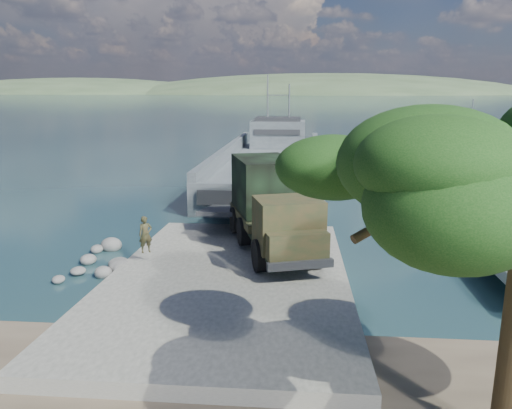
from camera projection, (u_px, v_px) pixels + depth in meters
name	position (u px, v px, depth m)	size (l,w,h in m)	color
ground	(233.00, 275.00, 22.51)	(1400.00, 1400.00, 0.00)	#1B3541
boat_ramp	(230.00, 278.00, 21.49)	(10.00, 18.00, 0.50)	#63645C
shoreline_rocks	(104.00, 267.00, 23.51)	(3.20, 5.60, 0.90)	#5B5B58
distant_headlands	(341.00, 94.00, 561.34)	(1000.00, 240.00, 48.00)	#344A2E
pier	(427.00, 173.00, 39.28)	(6.40, 44.00, 6.10)	gray
landing_craft	(271.00, 169.00, 45.86)	(9.31, 34.82, 10.29)	#424B4E
military_truck	(271.00, 205.00, 24.39)	(5.27, 9.48, 4.22)	black
soldier	(146.00, 243.00, 22.69)	(0.62, 0.41, 1.69)	#26331C
sailboat_near	(467.00, 173.00, 46.49)	(2.56, 6.23, 7.37)	#BCBCBC
sailboat_far	(456.00, 160.00, 55.38)	(2.78, 4.92, 5.75)	#BCBCBC
overhang_tree	(497.00, 194.00, 10.39)	(8.38, 7.72, 7.61)	#392917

